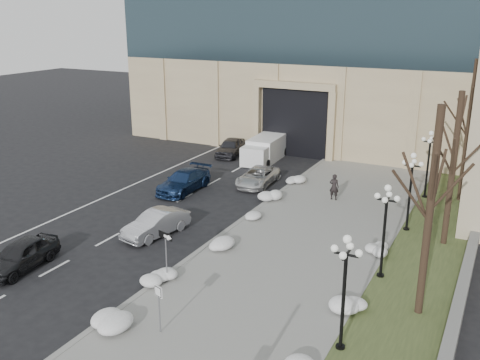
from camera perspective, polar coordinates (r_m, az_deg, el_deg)
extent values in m
cube|color=gray|center=(29.65, 6.28, -7.03)|extent=(9.00, 40.00, 0.12)
cube|color=gray|center=(31.37, -1.43, -5.48)|extent=(0.30, 40.00, 0.14)
cube|color=#394623|center=(28.28, 18.81, -9.23)|extent=(4.00, 40.00, 0.10)
cube|color=slate|center=(29.83, 23.30, -7.69)|extent=(0.50, 30.00, 0.70)
cube|color=tan|center=(55.96, 11.62, 8.63)|extent=(40.00, 20.00, 8.00)
cube|color=black|center=(48.32, 6.28, 6.31)|extent=(6.00, 2.50, 6.00)
cube|color=tan|center=(46.50, 5.78, 10.01)|extent=(7.50, 0.60, 0.60)
cube|color=tan|center=(48.41, 1.78, 6.43)|extent=(0.60, 0.60, 6.00)
cube|color=tan|center=(45.90, 9.73, 5.56)|extent=(0.60, 0.60, 6.00)
imported|color=black|center=(29.05, -22.34, -7.40)|extent=(2.14, 4.47, 1.47)
imported|color=#B0B1B8|center=(31.11, -8.95, -4.63)|extent=(2.27, 4.52, 1.42)
imported|color=navy|center=(38.43, -6.01, -0.11)|extent=(2.11, 5.14, 1.49)
imported|color=silver|center=(39.59, 1.92, 0.37)|extent=(2.40, 4.78, 1.30)
imported|color=#323137|center=(47.75, -1.01, 3.53)|extent=(2.62, 4.79, 1.55)
imported|color=black|center=(36.62, 10.01, -0.73)|extent=(0.66, 0.43, 1.80)
cube|color=white|center=(46.80, 3.02, 3.51)|extent=(2.49, 5.13, 2.00)
cube|color=white|center=(44.12, 1.62, 2.52)|extent=(2.19, 1.72, 1.60)
cylinder|color=black|center=(44.82, 0.53, 2.04)|extent=(0.29, 0.71, 0.70)
cylinder|color=black|center=(44.09, 2.92, 1.75)|extent=(0.29, 0.71, 0.70)
cylinder|color=black|center=(48.67, 2.54, 3.28)|extent=(0.29, 0.71, 0.70)
cylinder|color=black|center=(48.00, 4.77, 3.03)|extent=(0.29, 0.71, 0.70)
cylinder|color=slate|center=(25.52, -7.86, -8.33)|extent=(0.06, 0.06, 2.55)
cube|color=black|center=(25.04, -7.97, -5.91)|extent=(0.90, 0.30, 0.31)
cube|color=white|center=(24.92, -7.80, -6.02)|extent=(0.43, 0.13, 0.12)
cone|color=white|center=(24.74, -7.45, -6.19)|extent=(0.28, 0.30, 0.25)
cylinder|color=slate|center=(21.92, -8.59, -13.66)|extent=(0.06, 0.06, 2.12)
cube|color=white|center=(21.48, -8.69, -11.68)|extent=(0.45, 0.18, 0.46)
cube|color=black|center=(21.47, -8.75, -11.70)|extent=(0.39, 0.13, 0.40)
cube|color=white|center=(21.47, -8.76, -11.70)|extent=(0.33, 0.12, 0.35)
ellipsoid|color=white|center=(22.96, -13.84, -14.66)|extent=(1.10, 1.60, 0.36)
ellipsoid|color=white|center=(26.02, -7.75, -10.19)|extent=(1.10, 1.60, 0.36)
ellipsoid|color=white|center=(29.18, -2.40, -6.84)|extent=(1.10, 1.60, 0.36)
ellipsoid|color=white|center=(32.87, 1.25, -3.94)|extent=(1.10, 1.60, 0.36)
ellipsoid|color=white|center=(36.16, 3.39, -1.93)|extent=(1.10, 1.60, 0.36)
ellipsoid|color=white|center=(40.28, 6.12, 0.06)|extent=(1.10, 1.60, 0.36)
ellipsoid|color=white|center=(24.07, 11.55, -12.86)|extent=(1.10, 1.60, 0.36)
ellipsoid|color=white|center=(29.44, 14.16, -7.16)|extent=(1.10, 1.60, 0.36)
ellipsoid|color=white|center=(25.91, -8.53, -10.35)|extent=(1.10, 1.60, 0.36)
cylinder|color=black|center=(21.69, 10.64, -17.17)|extent=(0.36, 0.36, 0.20)
cylinder|color=black|center=(20.67, 10.94, -12.83)|extent=(0.14, 0.14, 4.00)
cylinder|color=black|center=(19.75, 11.28, -7.81)|extent=(0.10, 0.90, 0.10)
cylinder|color=black|center=(19.75, 11.28, -7.81)|extent=(0.90, 0.10, 0.10)
sphere|color=white|center=(19.50, 11.38, -6.21)|extent=(0.32, 0.32, 0.32)
sphere|color=white|center=(19.58, 12.58, -7.63)|extent=(0.28, 0.28, 0.28)
sphere|color=white|center=(19.80, 10.05, -7.19)|extent=(0.28, 0.28, 0.28)
sphere|color=white|center=(20.08, 11.67, -6.92)|extent=(0.28, 0.28, 0.28)
sphere|color=white|center=(19.29, 10.92, -7.93)|extent=(0.28, 0.28, 0.28)
cylinder|color=black|center=(27.16, 14.73, -9.87)|extent=(0.36, 0.36, 0.20)
cylinder|color=black|center=(26.35, 15.05, -6.20)|extent=(0.14, 0.14, 4.00)
cylinder|color=black|center=(25.63, 15.40, -2.10)|extent=(0.10, 0.90, 0.10)
cylinder|color=black|center=(25.63, 15.40, -2.10)|extent=(0.90, 0.10, 0.10)
sphere|color=white|center=(25.44, 15.51, -0.83)|extent=(0.32, 0.32, 0.32)
sphere|color=white|center=(25.51, 16.41, -1.93)|extent=(0.28, 0.28, 0.28)
sphere|color=white|center=(25.67, 14.45, -1.64)|extent=(0.28, 0.28, 0.28)
sphere|color=white|center=(26.00, 15.64, -1.49)|extent=(0.28, 0.28, 0.28)
sphere|color=white|center=(25.17, 15.20, -2.09)|extent=(0.28, 0.28, 0.28)
cylinder|color=black|center=(33.00, 17.30, -5.06)|extent=(0.36, 0.36, 0.20)
cylinder|color=black|center=(32.34, 17.61, -1.95)|extent=(0.14, 0.14, 4.00)
cylinder|color=black|center=(31.76, 17.94, 1.45)|extent=(0.10, 0.90, 0.10)
cylinder|color=black|center=(31.76, 17.94, 1.45)|extent=(0.90, 0.10, 0.10)
sphere|color=white|center=(31.61, 18.04, 2.50)|extent=(0.32, 0.32, 0.32)
sphere|color=white|center=(31.66, 18.76, 1.61)|extent=(0.28, 0.28, 0.28)
sphere|color=white|center=(31.79, 17.17, 1.82)|extent=(0.28, 0.28, 0.28)
sphere|color=white|center=(32.15, 18.10, 1.91)|extent=(0.28, 0.28, 0.28)
sphere|color=white|center=(31.29, 17.82, 1.52)|extent=(0.28, 0.28, 0.28)
cylinder|color=black|center=(39.05, 19.07, -1.71)|extent=(0.36, 0.36, 0.20)
cylinder|color=black|center=(38.50, 19.35, 0.96)|extent=(0.14, 0.14, 4.00)
cylinder|color=black|center=(38.01, 19.65, 3.85)|extent=(0.10, 0.90, 0.10)
cylinder|color=black|center=(38.01, 19.65, 3.85)|extent=(0.90, 0.10, 0.10)
sphere|color=white|center=(37.88, 19.74, 4.73)|extent=(0.32, 0.32, 0.32)
sphere|color=white|center=(37.92, 20.34, 3.98)|extent=(0.28, 0.28, 0.28)
sphere|color=white|center=(38.03, 19.00, 4.15)|extent=(0.28, 0.28, 0.28)
sphere|color=white|center=(38.41, 19.77, 4.20)|extent=(0.28, 0.28, 0.28)
sphere|color=white|center=(37.54, 19.57, 3.93)|extent=(0.28, 0.28, 0.28)
cylinder|color=black|center=(22.82, 19.53, -3.61)|extent=(0.32, 0.32, 9.00)
cylinder|color=black|center=(30.49, 21.71, 0.89)|extent=(0.32, 0.32, 8.50)
cylinder|color=black|center=(38.14, 23.14, 4.66)|extent=(0.32, 0.32, 9.50)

